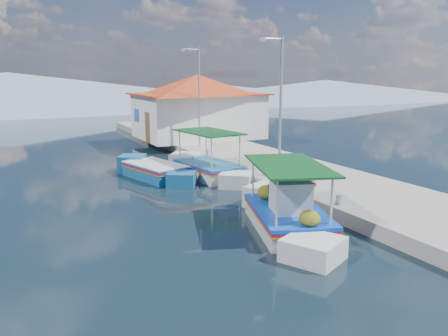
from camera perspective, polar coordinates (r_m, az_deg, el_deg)
name	(u,v)px	position (r m, az deg, el deg)	size (l,w,h in m)	color
ground	(203,210)	(16.89, -2.66, -5.23)	(160.00, 160.00, 0.00)	black
quay	(258,162)	(24.65, 4.33, 0.72)	(5.00, 44.00, 0.50)	gray
bollards	(230,160)	(22.94, 0.77, 0.95)	(0.20, 17.20, 0.30)	#A5A8AD
main_caique	(286,215)	(14.89, 7.71, -5.83)	(3.53, 6.80, 2.36)	silver
caique_green_canopy	(208,169)	(22.15, -1.98, -0.18)	(2.49, 6.60, 2.48)	silver
caique_blue_hull	(155,172)	(22.17, -8.55, -0.50)	(2.78, 5.84, 1.08)	#17568A
harbor_building	(198,105)	(32.47, -3.30, 7.84)	(10.49, 10.49, 4.40)	white
lamp_post_near	(279,99)	(20.11, 6.87, 8.56)	(1.21, 0.14, 6.00)	#A5A8AD
lamp_post_far	(198,92)	(28.08, -3.31, 9.46)	(1.21, 0.14, 6.00)	#A5A8AD
mountain_ridge	(93,94)	(72.07, -16.03, 8.88)	(171.40, 96.00, 5.50)	gray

